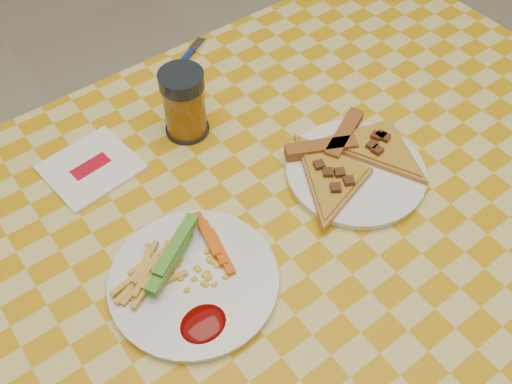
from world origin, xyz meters
TOP-DOWN VIEW (x-y plane):
  - table at (0.00, 0.00)m, footprint 1.28×0.88m
  - plate_left at (-0.18, -0.02)m, footprint 0.29×0.29m
  - plate_right at (0.13, -0.01)m, footprint 0.28×0.28m
  - fries_veggies at (-0.19, -0.01)m, footprint 0.19×0.18m
  - pizza_slices at (0.13, 0.01)m, footprint 0.32×0.26m
  - drink_glass at (-0.03, 0.24)m, footprint 0.07×0.07m
  - napkin at (-0.20, 0.25)m, footprint 0.15×0.14m
  - fork at (0.07, 0.40)m, footprint 0.12×0.07m

SIDE VIEW (x-z plane):
  - table at x=0.00m, z-range 0.30..1.06m
  - napkin at x=-0.20m, z-range 0.76..0.76m
  - fork at x=0.07m, z-range 0.76..0.76m
  - plate_left at x=-0.18m, z-range 0.76..0.77m
  - plate_right at x=0.13m, z-range 0.76..0.77m
  - pizza_slices at x=0.13m, z-range 0.76..0.79m
  - fries_veggies at x=-0.19m, z-range 0.76..0.80m
  - drink_glass at x=-0.03m, z-range 0.75..0.88m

